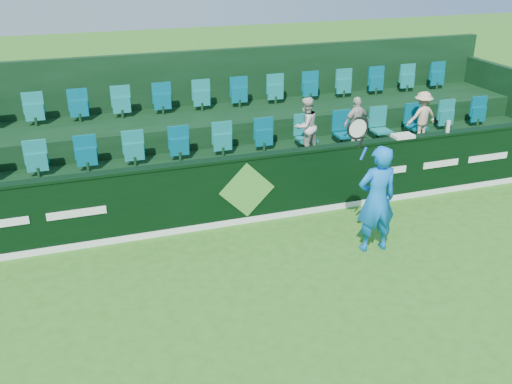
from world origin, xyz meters
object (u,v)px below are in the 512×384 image
object	(u,v)px
spectator_left	(306,126)
tennis_player	(376,199)
spectator_right	(422,116)
spectator_middle	(356,123)
towel	(403,136)
drinks_bottle	(448,126)

from	to	relation	value
spectator_left	tennis_player	bearing A→B (deg)	68.99
spectator_left	spectator_right	bearing A→B (deg)	157.02
spectator_left	spectator_middle	xyz separation A→B (m)	(1.20, 0.00, -0.04)
tennis_player	towel	distance (m)	2.39
tennis_player	spectator_left	world-z (taller)	tennis_player
spectator_middle	towel	distance (m)	1.21
spectator_middle	drinks_bottle	size ratio (longest dim) A/B	4.59
spectator_left	towel	xyz separation A→B (m)	(1.67, -1.12, -0.04)
spectator_left	spectator_middle	bearing A→B (deg)	157.02
towel	spectator_right	bearing A→B (deg)	43.29
spectator_left	towel	bearing A→B (deg)	123.12
spectator_left	drinks_bottle	distance (m)	2.96
spectator_right	spectator_middle	bearing A→B (deg)	-3.55
tennis_player	drinks_bottle	xyz separation A→B (m)	(2.64, 1.76, 0.49)
tennis_player	spectator_left	distance (m)	2.92
spectator_left	drinks_bottle	size ratio (longest dim) A/B	4.93
spectator_left	spectator_right	world-z (taller)	spectator_left
spectator_middle	spectator_right	bearing A→B (deg)	167.17
tennis_player	spectator_middle	xyz separation A→B (m)	(1.10, 2.88, 0.40)
drinks_bottle	spectator_left	bearing A→B (deg)	157.73
tennis_player	spectator_middle	bearing A→B (deg)	69.10
spectator_middle	drinks_bottle	world-z (taller)	spectator_middle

